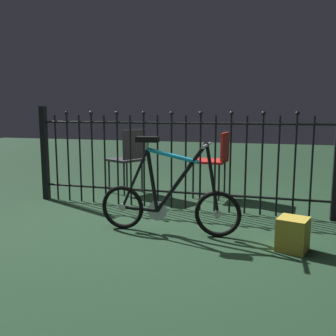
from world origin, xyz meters
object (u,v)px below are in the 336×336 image
at_px(bicycle, 168,200).
at_px(display_crate, 293,234).
at_px(chair_charcoal, 129,155).
at_px(chair_red, 215,157).

xyz_separation_m(bicycle, display_crate, (1.07, -0.14, -0.17)).
height_order(chair_charcoal, display_crate, chair_charcoal).
distance_m(chair_red, display_crate, 1.93).
height_order(bicycle, chair_red, bicycle).
bearing_deg(chair_red, bicycle, -96.57).
bearing_deg(display_crate, bicycle, 172.29).
height_order(bicycle, chair_charcoal, bicycle).
height_order(chair_red, display_crate, chair_red).
relative_size(chair_red, display_crate, 3.14).
relative_size(bicycle, chair_red, 1.56).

